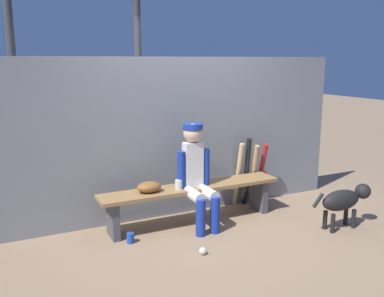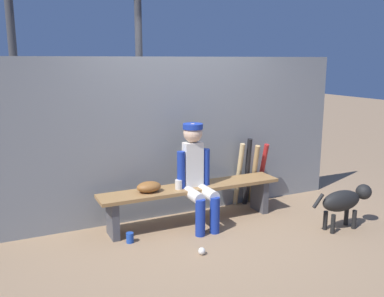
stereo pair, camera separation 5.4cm
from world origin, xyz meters
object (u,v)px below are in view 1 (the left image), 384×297
Objects in this scene: bat_aluminum_red at (261,172)px; bat_aluminum_black at (247,172)px; cup_on_ground at (130,238)px; bat_wood_tan at (253,174)px; baseball_glove at (149,187)px; player_seated at (197,172)px; cup_on_bench at (179,184)px; bat_wood_natural at (238,174)px; dugout_bench at (192,195)px; baseball at (203,251)px; dog at (345,200)px.

bat_aluminum_black is at bearing -175.69° from bat_aluminum_red.
bat_aluminum_red is at bearing 13.77° from cup_on_ground.
baseball_glove is at bearing -171.17° from bat_wood_tan.
cup_on_ground is at bearing -172.38° from player_seated.
cup_on_bench is at bearing -6.97° from baseball_glove.
bat_aluminum_red is at bearing 4.31° from bat_aluminum_black.
bat_wood_natural is at bearing 169.10° from bat_aluminum_black.
cup_on_ground is (-1.76, -0.47, -0.40)m from bat_aluminum_black.
bat_wood_tan reaches higher than dugout_bench.
bat_wood_tan is at bearing -4.82° from bat_aluminum_black.
baseball is at bearing -138.67° from bat_aluminum_black.
dog is (1.70, -0.86, -0.18)m from cup_on_bench.
baseball_glove reaches higher than dugout_bench.
bat_wood_tan is at bearing 13.29° from dugout_bench.
bat_wood_tan is 1.25m from cup_on_bench.
baseball is (0.26, -0.80, -0.48)m from baseball_glove.
bat_wood_tan reaches higher than baseball.
player_seated is 1.43× the size of bat_wood_tan.
player_seated reaches higher than dog.
baseball_glove reaches higher than dog.
bat_aluminum_red is at bearing -0.66° from bat_wood_natural.
dog is at bearing -3.18° from baseball.
bat_wood_tan is 0.99× the size of dog.
bat_wood_tan reaches higher than baseball_glove.
bat_aluminum_black is at bearing 21.47° from player_seated.
dugout_bench is at bearing 0.00° from baseball_glove.
dugout_bench is 2.64× the size of bat_wood_tan.
baseball_glove is at bearing -171.02° from bat_aluminum_red.
bat_aluminum_black is 1.09× the size of bat_aluminum_red.
player_seated is 1.04m from cup_on_ground.
cup_on_ground is (-1.86, -0.46, -0.36)m from bat_wood_tan.
bat_aluminum_red is at bearing 8.98° from baseball_glove.
bat_aluminum_red reaches higher than baseball_glove.
baseball_glove is 1.37m from bat_wood_natural.
bat_wood_tan is at bearing 38.83° from baseball.
bat_wood_natural is at bearing 179.34° from bat_aluminum_red.
player_seated reaches higher than dugout_bench.
baseball_glove is (-0.54, 0.11, -0.13)m from player_seated.
baseball is at bearing -45.68° from cup_on_ground.
cup_on_ground is (-0.30, -0.22, -0.46)m from baseball_glove.
cup_on_bench reaches higher than dugout_bench.
bat_wood_natural reaches higher than bat_wood_tan.
dugout_bench is at bearing 149.14° from dog.
bat_aluminum_black is 1.87m from cup_on_ground.
player_seated is at bearing -158.53° from bat_aluminum_black.
bat_aluminum_red is (1.16, 0.38, -0.24)m from player_seated.
bat_wood_natural reaches higher than dog.
bat_wood_natural is 1.37m from dog.
bat_aluminum_black is 1.08× the size of dog.
dugout_bench is 20.14× the size of cup_on_ground.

